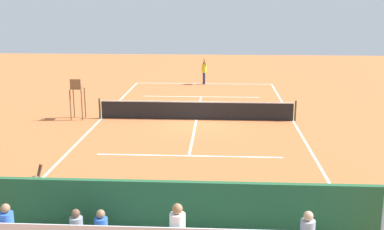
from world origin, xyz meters
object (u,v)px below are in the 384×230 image
Objects in this scene: tennis_racket at (193,84)px; tennis_net at (196,110)px; tennis_ball_far at (234,86)px; umpire_chair at (77,94)px; courtside_bench at (293,227)px; tennis_ball_near at (238,94)px; tennis_player at (204,70)px; line_judge at (37,199)px.

tennis_net is at bearing 94.06° from tennis_racket.
umpire_chair is at bearing 50.85° from tennis_ball_far.
tennis_net is 13.63m from courtside_bench.
tennis_ball_near is (-8.59, -7.22, -1.28)m from umpire_chair.
tennis_ball_far is at bearing -87.74° from courtside_bench.
tennis_ball_far is (0.92, -23.33, -0.53)m from courtside_bench.
umpire_chair is at bearing 63.14° from tennis_racket.
umpire_chair reaches higher than courtside_bench.
umpire_chair is 12.14m from tennis_racket.
line_judge is at bearing 81.36° from tennis_player.
tennis_player reaches higher than tennis_ball_far.
courtside_bench is at bearing 92.02° from tennis_ball_near.
tennis_racket is 0.29× the size of line_judge.
umpire_chair is 3.90× the size of tennis_racket.
tennis_ball_far is at bearing -104.09° from line_judge.
tennis_racket is 4.74m from tennis_ball_near.
tennis_ball_far is at bearing -129.15° from umpire_chair.
umpire_chair is at bearing -54.49° from courtside_bench.
tennis_ball_far is (-8.38, -10.30, -1.28)m from umpire_chair.
tennis_ball_near is 3.09m from tennis_ball_far.
tennis_net is 5.35× the size of line_judge.
tennis_ball_near is (-3.13, 3.55, 0.02)m from tennis_racket.
tennis_ball_near is at bearing 121.49° from tennis_player.
tennis_net is at bearing -105.51° from line_judge.
line_judge reaches higher than tennis_ball_far.
line_judge reaches higher than tennis_ball_near.
tennis_net reaches higher than tennis_racket.
tennis_player is at bearing -158.09° from tennis_racket.
tennis_racket is at bearing -96.91° from line_judge.
courtside_bench is 27.27× the size of tennis_ball_far.
courtside_bench is 6.72m from line_judge.
courtside_bench is 23.36m from tennis_ball_far.
tennis_ball_near is (0.71, -20.25, -0.53)m from courtside_bench.
tennis_player reaches higher than tennis_racket.
umpire_chair is at bearing -78.41° from line_judge.
tennis_player is at bearing -90.12° from tennis_net.
tennis_ball_near reaches higher than tennis_racket.
umpire_chair reaches higher than tennis_net.
tennis_net is at bearing -76.85° from courtside_bench.
line_judge is at bearing -2.76° from courtside_bench.
tennis_racket is at bearing -80.82° from courtside_bench.
tennis_net reaches higher than tennis_ball_near.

